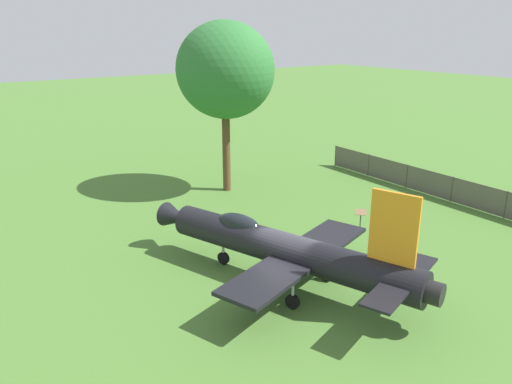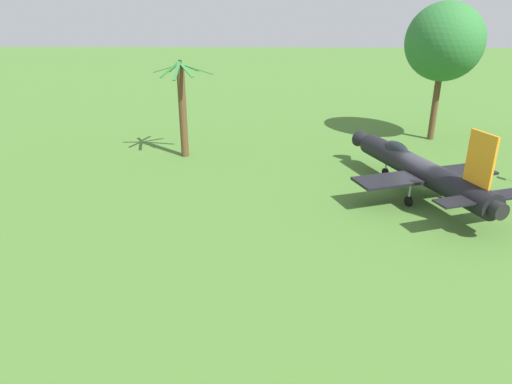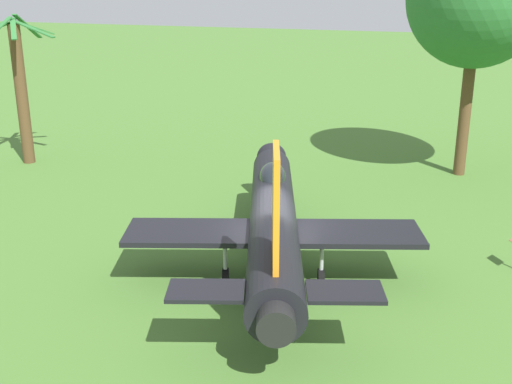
% 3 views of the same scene
% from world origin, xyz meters
% --- Properties ---
extents(ground_plane, '(200.00, 200.00, 0.00)m').
position_xyz_m(ground_plane, '(0.00, 0.00, 0.00)').
color(ground_plane, '#47722D').
extents(display_jet, '(13.34, 9.03, 5.12)m').
position_xyz_m(display_jet, '(-0.31, -0.11, 1.74)').
color(display_jet, black).
rests_on(display_jet, ground_plane).
extents(shade_tree, '(6.98, 6.08, 11.16)m').
position_xyz_m(shade_tree, '(-12.94, 4.90, 8.03)').
color(shade_tree, brown).
rests_on(shade_tree, ground_plane).
extents(perimeter_fence, '(28.71, 0.10, 1.67)m').
position_xyz_m(perimeter_fence, '(0.92, 15.44, 0.89)').
color(perimeter_fence, '#4C4238').
rests_on(perimeter_fence, ground_plane).
extents(info_plaque, '(0.72, 0.67, 1.14)m').
position_xyz_m(info_plaque, '(-2.68, 7.25, 0.85)').
color(info_plaque, '#333333').
rests_on(info_plaque, ground_plane).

